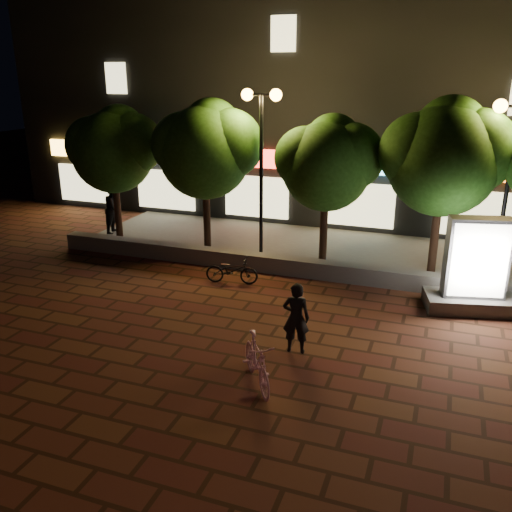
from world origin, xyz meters
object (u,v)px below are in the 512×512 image
at_px(scooter_pink, 257,362).
at_px(rider, 296,318).
at_px(ad_kiosk, 474,274).
at_px(tree_right, 446,154).
at_px(tree_left, 207,147).
at_px(pedestrian, 114,208).
at_px(scooter_parked, 232,270).
at_px(tree_far_left, 115,147).
at_px(tree_mid, 329,160).
at_px(street_lamp_left, 261,131).

xyz_separation_m(scooter_pink, rider, (0.33, 1.52, 0.29)).
bearing_deg(ad_kiosk, tree_right, 112.96).
bearing_deg(rider, scooter_pink, 69.96).
height_order(tree_left, ad_kiosk, tree_left).
distance_m(ad_kiosk, scooter_pink, 6.45).
bearing_deg(pedestrian, scooter_parked, -123.98).
relative_size(tree_far_left, rider, 2.94).
distance_m(tree_left, rider, 8.04).
bearing_deg(tree_mid, pedestrian, 177.53).
distance_m(tree_far_left, tree_left, 3.51).
xyz_separation_m(scooter_pink, pedestrian, (-8.37, 7.81, 0.49)).
xyz_separation_m(tree_left, rider, (4.72, -5.95, -2.66)).
xyz_separation_m(tree_far_left, ad_kiosk, (11.80, -2.35, -2.32)).
distance_m(tree_far_left, scooter_pink, 11.21).
bearing_deg(tree_mid, tree_left, 180.00).
bearing_deg(tree_far_left, tree_right, 0.00).
bearing_deg(tree_right, tree_mid, -180.00).
xyz_separation_m(rider, pedestrian, (-8.70, 6.29, 0.20)).
distance_m(ad_kiosk, rider, 5.08).
height_order(tree_left, street_lamp_left, street_lamp_left).
bearing_deg(street_lamp_left, ad_kiosk, -18.19).
bearing_deg(tree_far_left, ad_kiosk, -11.26).
relative_size(tree_right, street_lamp_left, 0.98).
height_order(tree_left, pedestrian, tree_left).
relative_size(tree_right, ad_kiosk, 2.10).
bearing_deg(tree_right, scooter_pink, -111.34).
bearing_deg(scooter_pink, tree_mid, 58.16).
height_order(tree_right, ad_kiosk, tree_right).
height_order(tree_far_left, tree_left, tree_left).
height_order(scooter_pink, scooter_parked, scooter_pink).
xyz_separation_m(ad_kiosk, rider, (-3.58, -3.60, -0.18)).
bearing_deg(street_lamp_left, tree_right, 2.81).
xyz_separation_m(tree_left, ad_kiosk, (8.30, -2.35, -2.48)).
height_order(scooter_parked, pedestrian, pedestrian).
relative_size(rider, pedestrian, 0.87).
bearing_deg(tree_right, pedestrian, 178.25).
distance_m(rider, scooter_parked, 4.26).
distance_m(tree_left, scooter_pink, 9.14).
height_order(scooter_pink, rider, rider).
xyz_separation_m(tree_left, pedestrian, (-3.98, 0.34, -2.46)).
relative_size(ad_kiosk, scooter_pink, 1.44).
bearing_deg(tree_left, tree_mid, -0.00).
xyz_separation_m(tree_left, scooter_parked, (1.94, -2.75, -3.05)).
distance_m(tree_far_left, street_lamp_left, 5.50).
distance_m(tree_mid, scooter_parked, 4.44).
height_order(tree_right, pedestrian, tree_right).
bearing_deg(rider, tree_mid, -90.68).
bearing_deg(scooter_parked, rider, -149.75).
bearing_deg(scooter_pink, ad_kiosk, 17.75).
bearing_deg(scooter_pink, tree_left, 85.61).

